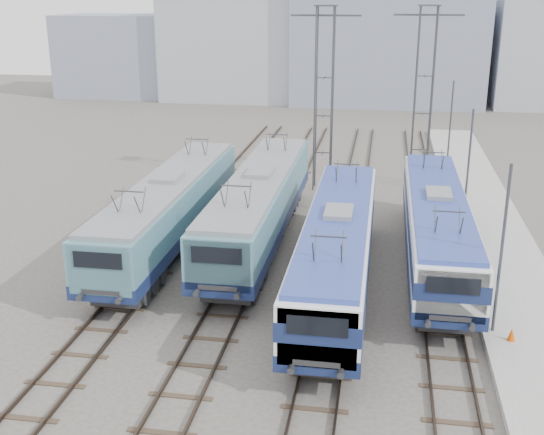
{
  "coord_description": "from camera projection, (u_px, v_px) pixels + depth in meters",
  "views": [
    {
      "loc": [
        3.99,
        -22.93,
        12.93
      ],
      "look_at": [
        -0.98,
        7.0,
        2.78
      ],
      "focal_mm": 45.0,
      "sensor_mm": 36.0,
      "label": 1
    }
  ],
  "objects": [
    {
      "name": "building_far_west",
      "position": [
        119.0,
        55.0,
        87.25
      ],
      "size": [
        14.0,
        10.0,
        10.0
      ],
      "primitive_type": "cube",
      "color": "gray",
      "rests_on": "ground"
    },
    {
      "name": "mast_front",
      "position": [
        501.0,
        254.0,
        25.6
      ],
      "size": [
        0.12,
        0.12,
        7.0
      ],
      "primitive_type": "cylinder",
      "color": "#3F4247",
      "rests_on": "ground"
    },
    {
      "name": "locomotive_center_left",
      "position": [
        259.0,
        203.0,
        35.63
      ],
      "size": [
        2.98,
        18.85,
        3.55
      ],
      "color": "#15214D",
      "rests_on": "ground"
    },
    {
      "name": "catenary_tower_west",
      "position": [
        324.0,
        91.0,
        44.65
      ],
      "size": [
        4.5,
        1.2,
        12.0
      ],
      "color": "#3F4247",
      "rests_on": "ground"
    },
    {
      "name": "building_west",
      "position": [
        241.0,
        41.0,
        84.13
      ],
      "size": [
        18.0,
        12.0,
        14.0
      ],
      "primitive_type": "cube",
      "color": "#A0A7B4",
      "rests_on": "ground"
    },
    {
      "name": "safety_cone",
      "position": [
        512.0,
        334.0,
        25.78
      ],
      "size": [
        0.31,
        0.31,
        0.49
      ],
      "primitive_type": "cone",
      "color": "#D54A05",
      "rests_on": "platform"
    },
    {
      "name": "mast_rear",
      "position": [
        450.0,
        131.0,
        48.06
      ],
      "size": [
        0.12,
        0.12,
        7.0
      ],
      "primitive_type": "cylinder",
      "color": "#3F4247",
      "rests_on": "ground"
    },
    {
      "name": "ground",
      "position": [
        267.0,
        344.0,
        26.18
      ],
      "size": [
        160.0,
        160.0,
        0.0
      ],
      "primitive_type": "plane",
      "color": "#514C47"
    },
    {
      "name": "catenary_tower_east",
      "position": [
        424.0,
        89.0,
        45.51
      ],
      "size": [
        4.5,
        1.2,
        12.0
      ],
      "color": "#3F4247",
      "rests_on": "ground"
    },
    {
      "name": "platform",
      "position": [
        510.0,
        276.0,
        32.03
      ],
      "size": [
        4.0,
        70.0,
        0.3
      ],
      "primitive_type": "cube",
      "color": "#9E9E99",
      "rests_on": "ground"
    },
    {
      "name": "locomotive_far_left",
      "position": [
        169.0,
        207.0,
        35.1
      ],
      "size": [
        2.9,
        18.35,
        3.45
      ],
      "color": "#15214D",
      "rests_on": "ground"
    },
    {
      "name": "locomotive_center_right",
      "position": [
        337.0,
        245.0,
        29.87
      ],
      "size": [
        2.85,
        18.01,
        3.39
      ],
      "color": "#15214D",
      "rests_on": "ground"
    },
    {
      "name": "locomotive_far_right",
      "position": [
        437.0,
        223.0,
        32.78
      ],
      "size": [
        2.8,
        17.68,
        3.32
      ],
      "color": "#15214D",
      "rests_on": "ground"
    },
    {
      "name": "mast_mid",
      "position": [
        468.0,
        174.0,
        36.83
      ],
      "size": [
        0.12,
        0.12,
        7.0
      ],
      "primitive_type": "cylinder",
      "color": "#3F4247",
      "rests_on": "ground"
    },
    {
      "name": "building_center",
      "position": [
        389.0,
        25.0,
        80.7
      ],
      "size": [
        22.0,
        14.0,
        18.0
      ],
      "primitive_type": "cube",
      "color": "gray",
      "rests_on": "ground"
    }
  ]
}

